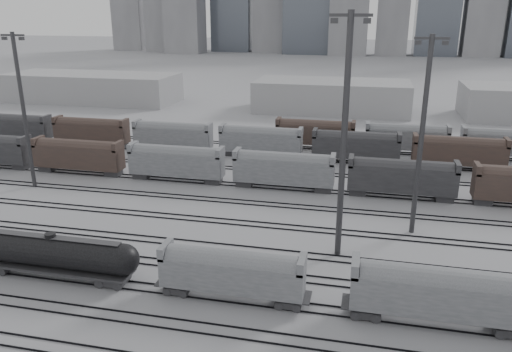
% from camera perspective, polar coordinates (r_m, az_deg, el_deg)
% --- Properties ---
extents(ground, '(900.00, 900.00, 0.00)m').
position_cam_1_polar(ground, '(49.78, -12.82, -12.95)').
color(ground, '#A4A5A9').
rests_on(ground, ground).
extents(tracks, '(220.00, 71.50, 0.16)m').
position_cam_1_polar(tracks, '(64.09, -6.19, -5.10)').
color(tracks, black).
rests_on(tracks, ground).
extents(tank_car_b, '(18.44, 3.07, 4.56)m').
position_cam_1_polar(tank_car_b, '(54.00, -22.22, -8.15)').
color(tank_car_b, '#27272A').
rests_on(tank_car_b, ground).
extents(hopper_car_a, '(13.42, 2.67, 4.80)m').
position_cam_1_polar(hopper_car_a, '(46.36, -2.77, -10.73)').
color(hopper_car_a, '#27272A').
rests_on(hopper_car_a, ground).
extents(hopper_car_b, '(14.65, 2.91, 5.24)m').
position_cam_1_polar(hopper_car_b, '(45.39, 20.21, -12.25)').
color(hopper_car_b, '#27272A').
rests_on(hopper_car_b, ground).
extents(light_mast_b, '(3.64, 0.58, 22.73)m').
position_cam_1_polar(light_mast_b, '(80.35, -25.06, 7.04)').
color(light_mast_b, '#38373A').
rests_on(light_mast_b, ground).
extents(light_mast_c, '(4.10, 0.66, 25.61)m').
position_cam_1_polar(light_mast_c, '(51.75, 10.05, 4.79)').
color(light_mast_c, '#38373A').
rests_on(light_mast_c, ground).
extents(light_mast_d, '(3.71, 0.59, 23.16)m').
position_cam_1_polar(light_mast_d, '(59.79, 18.43, 4.67)').
color(light_mast_d, '#38373A').
rests_on(light_mast_d, ground).
extents(bg_string_near, '(151.00, 3.00, 5.60)m').
position_cam_1_polar(bg_string_near, '(74.46, 3.18, 0.61)').
color(bg_string_near, gray).
rests_on(bg_string_near, ground).
extents(bg_string_mid, '(151.00, 3.00, 5.60)m').
position_cam_1_polar(bg_string_mid, '(88.91, 11.32, 3.23)').
color(bg_string_mid, '#27272A').
rests_on(bg_string_mid, ground).
extents(bg_string_far, '(66.00, 3.00, 5.60)m').
position_cam_1_polar(bg_string_far, '(97.94, 21.78, 3.66)').
color(bg_string_far, '#46332C').
rests_on(bg_string_far, ground).
extents(warehouse_left, '(50.00, 18.00, 8.00)m').
position_cam_1_polar(warehouse_left, '(156.48, -18.21, 9.59)').
color(warehouse_left, '#A0A0A2').
rests_on(warehouse_left, ground).
extents(warehouse_mid, '(40.00, 18.00, 8.00)m').
position_cam_1_polar(warehouse_mid, '(135.02, 8.65, 9.03)').
color(warehouse_mid, '#A0A0A2').
rests_on(warehouse_mid, ground).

